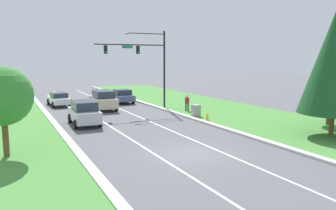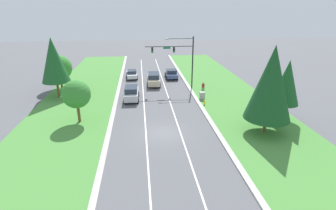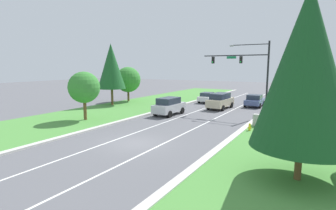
{
  "view_description": "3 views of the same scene",
  "coord_description": "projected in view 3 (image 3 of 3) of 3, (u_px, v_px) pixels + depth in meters",
  "views": [
    {
      "loc": [
        -9.16,
        -15.46,
        5.36
      ],
      "look_at": [
        1.63,
        5.93,
        1.92
      ],
      "focal_mm": 35.0,
      "sensor_mm": 36.0,
      "label": 1
    },
    {
      "loc": [
        -2.16,
        -24.47,
        12.45
      ],
      "look_at": [
        0.78,
        2.49,
        2.17
      ],
      "focal_mm": 28.0,
      "sensor_mm": 36.0,
      "label": 2
    },
    {
      "loc": [
        11.16,
        -14.48,
        5.43
      ],
      "look_at": [
        -0.64,
        5.71,
        1.98
      ],
      "focal_mm": 28.0,
      "sensor_mm": 36.0,
      "label": 3
    }
  ],
  "objects": [
    {
      "name": "white_sedan",
      "position": [
        207.0,
        97.0,
        39.97
      ],
      "size": [
        2.18,
        4.64,
        1.52
      ],
      "rotation": [
        0.0,
        0.0,
        0.06
      ],
      "color": "white",
      "rests_on": "ground_plane"
    },
    {
      "name": "slate_blue_sedan",
      "position": [
        255.0,
        101.0,
        35.63
      ],
      "size": [
        2.17,
        4.23,
        1.64
      ],
      "rotation": [
        0.0,
        0.0,
        -0.0
      ],
      "color": "#475684",
      "rests_on": "ground_plane"
    },
    {
      "name": "ground_plane",
      "position": [
        136.0,
        143.0,
        18.73
      ],
      "size": [
        160.0,
        160.0,
        0.0
      ],
      "primitive_type": "plane",
      "color": "#5B5B60"
    },
    {
      "name": "curb_strip_right",
      "position": [
        210.0,
        155.0,
        15.9
      ],
      "size": [
        0.5,
        90.0,
        0.15
      ],
      "color": "beige",
      "rests_on": "ground_plane"
    },
    {
      "name": "lane_stripe_inner_left",
      "position": [
        116.0,
        139.0,
        19.63
      ],
      "size": [
        0.14,
        81.0,
        0.01
      ],
      "color": "white",
      "rests_on": "ground_plane"
    },
    {
      "name": "traffic_signal_mast",
      "position": [
        248.0,
        67.0,
        29.28
      ],
      "size": [
        7.48,
        0.41,
        8.14
      ],
      "color": "black",
      "rests_on": "ground_plane"
    },
    {
      "name": "curb_strip_left",
      "position": [
        81.0,
        132.0,
        21.54
      ],
      "size": [
        0.5,
        90.0,
        0.15
      ],
      "color": "beige",
      "rests_on": "ground_plane"
    },
    {
      "name": "utility_cabinet",
      "position": [
        257.0,
        120.0,
        23.75
      ],
      "size": [
        0.7,
        0.6,
        1.15
      ],
      "color": "#9E9E99",
      "rests_on": "ground_plane"
    },
    {
      "name": "silver_suv",
      "position": [
        169.0,
        106.0,
        29.54
      ],
      "size": [
        2.16,
        4.56,
        1.97
      ],
      "rotation": [
        0.0,
        0.0,
        -0.02
      ],
      "color": "silver",
      "rests_on": "ground_plane"
    },
    {
      "name": "conifer_near_right_tree",
      "position": [
        306.0,
        68.0,
        11.79
      ],
      "size": [
        4.63,
        4.63,
        9.1
      ],
      "color": "brown",
      "rests_on": "ground_plane"
    },
    {
      "name": "champagne_suv",
      "position": [
        220.0,
        101.0,
        33.83
      ],
      "size": [
        2.33,
        5.16,
        2.03
      ],
      "rotation": [
        0.0,
        0.0,
        -0.04
      ],
      "color": "beige",
      "rests_on": "ground_plane"
    },
    {
      "name": "conifer_mid_left_tree",
      "position": [
        111.0,
        66.0,
        36.05
      ],
      "size": [
        3.86,
        3.86,
        8.54
      ],
      "color": "brown",
      "rests_on": "ground_plane"
    },
    {
      "name": "fire_hydrant",
      "position": [
        250.0,
        127.0,
        22.06
      ],
      "size": [
        0.34,
        0.2,
        0.7
      ],
      "color": "gold",
      "rests_on": "ground_plane"
    },
    {
      "name": "grass_verge_left",
      "position": [
        41.0,
        125.0,
        24.17
      ],
      "size": [
        10.0,
        90.0,
        0.08
      ],
      "color": "#4C8E3D",
      "rests_on": "ground_plane"
    },
    {
      "name": "oak_far_left_tree",
      "position": [
        84.0,
        87.0,
        26.09
      ],
      "size": [
        3.14,
        3.14,
        4.94
      ],
      "color": "brown",
      "rests_on": "ground_plane"
    },
    {
      "name": "grass_verge_right",
      "position": [
        307.0,
        174.0,
        13.28
      ],
      "size": [
        10.0,
        90.0,
        0.08
      ],
      "color": "#4C8E3D",
      "rests_on": "ground_plane"
    },
    {
      "name": "lane_stripe_inner_right",
      "position": [
        157.0,
        147.0,
        17.83
      ],
      "size": [
        0.14,
        81.0,
        0.01
      ],
      "color": "white",
      "rests_on": "ground_plane"
    },
    {
      "name": "oak_near_left_tree",
      "position": [
        128.0,
        80.0,
        40.55
      ],
      "size": [
        3.91,
        3.91,
        5.36
      ],
      "color": "brown",
      "rests_on": "ground_plane"
    },
    {
      "name": "pedestrian",
      "position": [
        273.0,
        112.0,
        25.94
      ],
      "size": [
        0.4,
        0.23,
        1.69
      ],
      "rotation": [
        0.0,
        0.0,
        3.18
      ],
      "color": "black",
      "rests_on": "ground_plane"
    }
  ]
}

